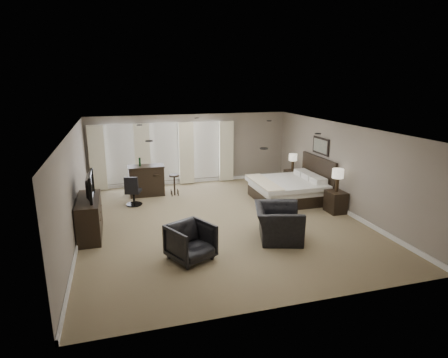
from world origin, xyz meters
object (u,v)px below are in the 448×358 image
object	(u,v)px
armchair_near	(278,217)
armchair_far	(191,240)
lamp_far	(293,162)
tv	(87,196)
dresser	(90,217)
bar_counter	(147,180)
lamp_near	(337,180)
bar_stool_left	(157,185)
nightstand_near	(336,202)
bar_stool_right	(174,185)
desk_chair	(133,190)
bed	(288,180)
nightstand_far	(292,178)

from	to	relation	value
armchair_near	armchair_far	bearing A→B (deg)	119.76
lamp_far	tv	xyz separation A→B (m)	(-6.92, -2.69, 0.14)
dresser	bar_counter	distance (m)	3.50
lamp_near	bar_stool_left	world-z (taller)	lamp_near
lamp_far	nightstand_near	bearing A→B (deg)	-90.00
bar_stool_right	nightstand_near	bearing A→B (deg)	-34.79
desk_chair	bar_stool_right	bearing A→B (deg)	-135.69
lamp_near	lamp_far	size ratio (longest dim) A/B	1.11
bed	lamp_near	xyz separation A→B (m)	(0.89, -1.45, 0.29)
nightstand_far	desk_chair	distance (m)	5.77
desk_chair	nightstand_near	bearing A→B (deg)	175.94
bed	lamp_near	distance (m)	1.73
nightstand_near	armchair_near	world-z (taller)	armchair_near
bar_counter	bed	bearing A→B (deg)	-22.90
dresser	armchair_near	world-z (taller)	armchair_near
nightstand_near	armchair_near	size ratio (longest dim) A/B	0.50
nightstand_near	lamp_far	xyz separation A→B (m)	(0.00, 2.90, 0.59)
nightstand_far	armchair_near	distance (m)	4.85
bed	dresser	bearing A→B (deg)	-168.41
bar_stool_right	armchair_far	bearing A→B (deg)	-94.62
lamp_near	armchair_near	size ratio (longest dim) A/B	0.53
tv	desk_chair	world-z (taller)	tv
bar_stool_right	desk_chair	world-z (taller)	desk_chair
nightstand_near	tv	distance (m)	6.96
lamp_far	desk_chair	world-z (taller)	lamp_far
dresser	tv	distance (m)	0.56
dresser	lamp_far	bearing A→B (deg)	21.22
nightstand_near	lamp_near	distance (m)	0.66
bed	lamp_far	bearing A→B (deg)	58.46
lamp_far	armchair_far	distance (m)	6.67
nightstand_near	armchair_near	xyz separation A→B (m)	(-2.44, -1.28, 0.24)
nightstand_near	nightstand_far	xyz separation A→B (m)	(0.00, 2.90, -0.02)
bed	nightstand_near	world-z (taller)	bed
nightstand_near	bar_stool_right	distance (m)	5.29
bed	armchair_near	size ratio (longest dim) A/B	1.70
dresser	bar_stool_left	distance (m)	3.55
bar_stool_left	tv	bearing A→B (deg)	-124.33
armchair_far	desk_chair	size ratio (longest dim) A/B	0.92
bar_stool_right	armchair_near	bearing A→B (deg)	-66.15
bar_stool_left	lamp_far	bearing A→B (deg)	-2.80
tv	bar_counter	bearing A→B (deg)	-28.55
nightstand_near	bar_counter	size ratio (longest dim) A/B	0.54
lamp_near	bar_stool_right	world-z (taller)	lamp_near
dresser	armchair_far	size ratio (longest dim) A/B	1.88
lamp_near	nightstand_far	bearing A→B (deg)	90.00
nightstand_near	lamp_near	world-z (taller)	lamp_near
nightstand_far	desk_chair	bearing A→B (deg)	-174.31
bed	tv	world-z (taller)	bed
nightstand_near	lamp_far	distance (m)	2.96
bar_stool_right	bar_counter	bearing A→B (deg)	163.20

